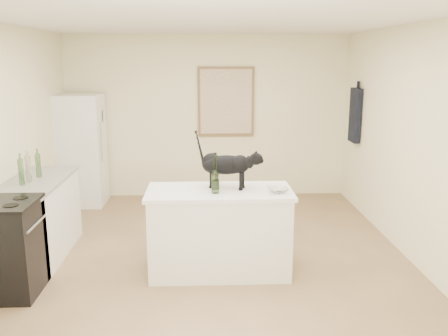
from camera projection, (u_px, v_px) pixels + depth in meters
floor at (210, 263)px, 5.29m from camera, size 5.50×5.50×0.00m
ceiling at (208, 19)px, 4.71m from camera, size 5.50×5.50×0.00m
wall_back at (207, 117)px, 7.68m from camera, size 4.50×0.00×4.50m
wall_front at (215, 251)px, 2.32m from camera, size 4.50×0.00×4.50m
wall_right at (419, 147)px, 5.09m from camera, size 0.00×5.50×5.50m
island_base at (219, 233)px, 5.00m from camera, size 1.44×0.67×0.86m
island_top at (219, 192)px, 4.90m from camera, size 1.50×0.70×0.04m
left_cabinets at (38, 220)px, 5.41m from camera, size 0.60×1.40×0.86m
left_countertop at (35, 182)px, 5.31m from camera, size 0.62×1.44×0.04m
stove at (6, 249)px, 4.53m from camera, size 0.60×0.60×0.90m
fridge at (81, 150)px, 7.31m from camera, size 0.68×0.68×1.70m
artwork_frame at (226, 102)px, 7.61m from camera, size 0.90×0.03×1.10m
artwork_canvas at (226, 102)px, 7.59m from camera, size 0.82×0.00×1.02m
hanging_garment at (355, 115)px, 7.06m from camera, size 0.08×0.34×0.80m
black_cat at (226, 167)px, 4.93m from camera, size 0.66×0.37×0.44m
wine_bottle at (215, 175)px, 4.75m from camera, size 0.09×0.09×0.36m
glass_bowl at (278, 190)px, 4.79m from camera, size 0.24×0.24×0.05m
fridge_paper at (103, 116)px, 7.31m from camera, size 0.04×0.13×0.17m
counter_bottle_cluster at (29, 169)px, 5.21m from camera, size 0.12×0.41×0.29m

